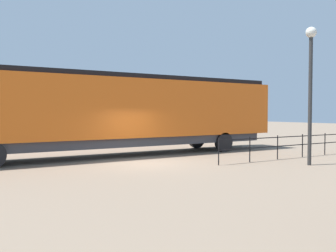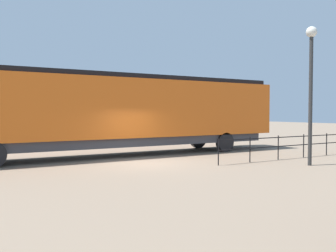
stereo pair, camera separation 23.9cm
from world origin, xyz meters
TOP-DOWN VIEW (x-y plane):
  - ground_plane at (0.00, 0.00)m, footprint 120.00×120.00m
  - locomotive at (-3.26, 0.66)m, footprint 2.95×18.90m
  - lamp_post at (4.12, 5.69)m, footprint 0.46×0.46m
  - platform_fence at (2.10, 7.80)m, footprint 0.05×10.95m

SIDE VIEW (x-z plane):
  - ground_plane at x=0.00m, z-range 0.00..0.00m
  - platform_fence at x=2.10m, z-range 0.17..1.33m
  - locomotive at x=-3.26m, z-range 0.25..4.45m
  - lamp_post at x=4.12m, z-range 1.00..6.88m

